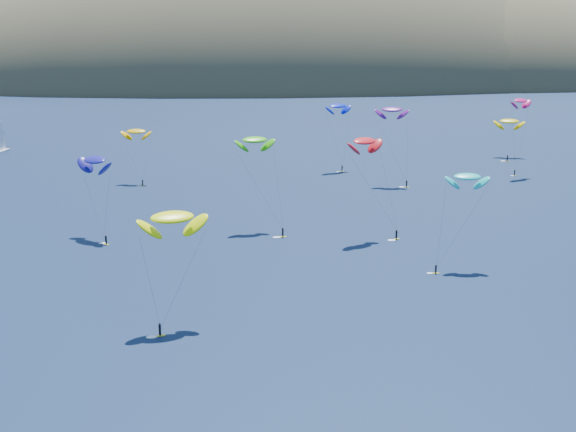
# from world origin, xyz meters

# --- Properties ---
(island) EXTENTS (730.00, 300.00, 210.00)m
(island) POSITION_xyz_m (39.40, 562.36, -10.74)
(island) COLOR #3D3526
(island) RESTS_ON ground
(sailboat) EXTENTS (9.55, 8.22, 11.53)m
(sailboat) POSITION_xyz_m (-95.45, 219.90, 0.95)
(sailboat) COLOR white
(sailboat) RESTS_ON ground
(kitesurfer_1) EXTENTS (8.84, 9.43, 16.98)m
(kitesurfer_1) POSITION_xyz_m (-42.65, 162.71, 14.61)
(kitesurfer_1) COLOR yellow
(kitesurfer_1) RESTS_ON ground
(kitesurfer_2) EXTENTS (11.30, 10.54, 19.57)m
(kitesurfer_2) POSITION_xyz_m (-26.58, 49.69, 16.65)
(kitesurfer_2) COLOR yellow
(kitesurfer_2) RESTS_ON ground
(kitesurfer_3) EXTENTS (10.91, 13.42, 22.27)m
(kitesurfer_3) POSITION_xyz_m (-11.17, 107.67, 19.78)
(kitesurfer_3) COLOR yellow
(kitesurfer_3) RESTS_ON ground
(kitesurfer_4) EXTENTS (9.75, 9.58, 22.28)m
(kitesurfer_4) POSITION_xyz_m (18.13, 177.88, 19.77)
(kitesurfer_4) COLOR yellow
(kitesurfer_4) RESTS_ON ground
(kitesurfer_5) EXTENTS (11.68, 8.27, 19.30)m
(kitesurfer_5) POSITION_xyz_m (27.27, 75.13, 17.07)
(kitesurfer_5) COLOR yellow
(kitesurfer_5) RESTS_ON ground
(kitesurfer_6) EXTENTS (9.82, 10.53, 23.67)m
(kitesurfer_6) POSITION_xyz_m (30.02, 154.43, 21.06)
(kitesurfer_6) COLOR yellow
(kitesurfer_6) RESTS_ON ground
(kitesurfer_8) EXTENTS (8.91, 7.40, 24.62)m
(kitesurfer_8) POSITION_xyz_m (71.05, 163.68, 22.31)
(kitesurfer_8) COLOR yellow
(kitesurfer_8) RESTS_ON ground
(kitesurfer_9) EXTENTS (12.36, 9.09, 23.29)m
(kitesurfer_9) POSITION_xyz_m (11.77, 97.61, 20.70)
(kitesurfer_9) COLOR yellow
(kitesurfer_9) RESTS_ON ground
(kitesurfer_10) EXTENTS (10.47, 15.22, 19.33)m
(kitesurfer_10) POSITION_xyz_m (-45.95, 104.00, 16.46)
(kitesurfer_10) COLOR yellow
(kitesurfer_10) RESTS_ON ground
(kitesurfer_11) EXTENTS (10.80, 14.67, 14.83)m
(kitesurfer_11) POSITION_xyz_m (80.23, 196.35, 12.06)
(kitesurfer_11) COLOR yellow
(kitesurfer_11) RESTS_ON ground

